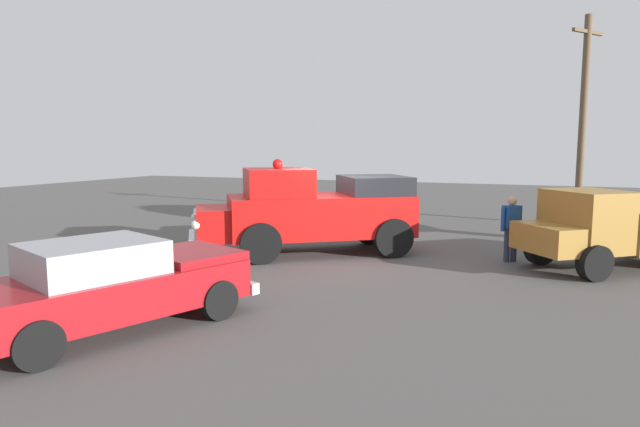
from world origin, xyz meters
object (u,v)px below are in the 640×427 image
(classic_hot_rod, at_px, (115,283))
(parked_pickup, at_px, (618,227))
(lawn_chair_spare, at_px, (269,214))
(lawn_chair_by_car, at_px, (145,254))
(vintage_fire_truck, at_px, (312,210))
(utility_pole, at_px, (583,118))
(spectator_standing, at_px, (511,224))

(classic_hot_rod, distance_m, parked_pickup, 11.33)
(parked_pickup, distance_m, lawn_chair_spare, 10.61)
(lawn_chair_by_car, bearing_deg, classic_hot_rod, 31.42)
(vintage_fire_truck, xyz_separation_m, classic_hot_rod, (6.85, -0.57, -0.45))
(classic_hot_rod, height_order, parked_pickup, parked_pickup)
(classic_hot_rod, distance_m, utility_pole, 17.52)
(vintage_fire_truck, bearing_deg, parked_pickup, 98.17)
(lawn_chair_by_car, height_order, lawn_chair_spare, same)
(vintage_fire_truck, height_order, spectator_standing, vintage_fire_truck)
(parked_pickup, bearing_deg, spectator_standing, -85.82)
(parked_pickup, height_order, lawn_chair_by_car, parked_pickup)
(vintage_fire_truck, relative_size, parked_pickup, 1.26)
(lawn_chair_by_car, bearing_deg, parked_pickup, 118.04)
(parked_pickup, bearing_deg, lawn_chair_by_car, -61.96)
(vintage_fire_truck, distance_m, lawn_chair_spare, 4.27)
(classic_hot_rod, relative_size, parked_pickup, 0.97)
(parked_pickup, xyz_separation_m, lawn_chair_by_car, (5.20, -9.76, -0.40))
(spectator_standing, bearing_deg, lawn_chair_by_car, -55.62)
(vintage_fire_truck, xyz_separation_m, lawn_chair_by_car, (4.12, -2.24, -0.61))
(classic_hot_rod, xyz_separation_m, lawn_chair_spare, (-9.93, -2.32, -0.16))
(vintage_fire_truck, bearing_deg, spectator_standing, 100.04)
(lawn_chair_by_car, bearing_deg, vintage_fire_truck, 151.48)
(spectator_standing, bearing_deg, utility_pole, 165.49)
(lawn_chair_spare, height_order, utility_pole, utility_pole)
(parked_pickup, distance_m, utility_pole, 8.07)
(vintage_fire_truck, bearing_deg, utility_pole, 140.45)
(vintage_fire_truck, xyz_separation_m, parked_pickup, (-1.08, 7.52, -0.21))
(classic_hot_rod, bearing_deg, spectator_standing, 143.81)
(spectator_standing, bearing_deg, lawn_chair_spare, -105.25)
(parked_pickup, height_order, utility_pole, utility_pole)
(classic_hot_rod, bearing_deg, vintage_fire_truck, 175.25)
(lawn_chair_spare, bearing_deg, vintage_fire_truck, 43.17)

